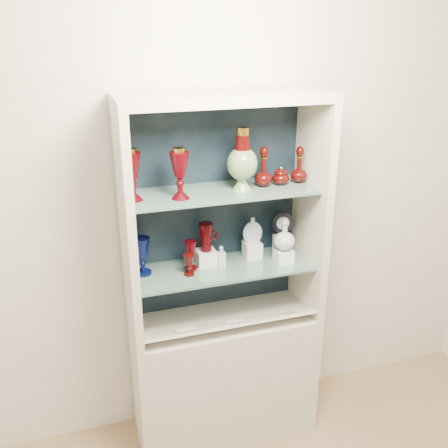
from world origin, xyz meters
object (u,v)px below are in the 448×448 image
object	(u,v)px
ruby_decanter_b	(299,164)
flat_flask	(253,230)
cobalt_goblet	(142,256)
ruby_goblet_small	(189,265)
ruby_pitcher	(206,237)
lidded_bowl	(281,175)
pedestal_lamp_right	(180,174)
ruby_decanter_a	(264,164)
cameo_medallion	(283,224)
enamel_urn	(242,159)
clear_square_bottle	(221,256)
clear_round_decanter	(285,235)
pedestal_lamp_left	(132,175)
ruby_goblet_tall	(191,255)

from	to	relation	value
ruby_decanter_b	flat_flask	distance (m)	0.43
cobalt_goblet	flat_flask	bearing A→B (deg)	1.44
ruby_goblet_small	ruby_pitcher	world-z (taller)	ruby_pitcher
lidded_bowl	pedestal_lamp_right	bearing A→B (deg)	-173.42
ruby_decanter_a	flat_flask	size ratio (longest dim) A/B	1.56
cobalt_goblet	flat_flask	xyz separation A→B (m)	(0.60, 0.01, 0.06)
ruby_goblet_small	cameo_medallion	distance (m)	0.58
enamel_urn	clear_square_bottle	xyz separation A→B (m)	(-0.10, 0.03, -0.52)
ruby_decanter_a	cameo_medallion	size ratio (longest dim) A/B	1.62
clear_round_decanter	cameo_medallion	world-z (taller)	cameo_medallion
cobalt_goblet	flat_flask	size ratio (longest dim) A/B	1.35
pedestal_lamp_right	cobalt_goblet	size ratio (longest dim) A/B	1.22
pedestal_lamp_right	lidded_bowl	size ratio (longest dim) A/B	2.44
pedestal_lamp_left	ruby_decanter_b	xyz separation A→B (m)	(0.86, 0.03, -0.02)
ruby_pitcher	ruby_decanter_b	bearing A→B (deg)	0.69
pedestal_lamp_left	enamel_urn	bearing A→B (deg)	-0.10
ruby_decanter_b	flat_flask	size ratio (longest dim) A/B	1.37
flat_flask	clear_round_decanter	world-z (taller)	clear_round_decanter
clear_square_bottle	cameo_medallion	xyz separation A→B (m)	(0.37, 0.06, 0.11)
ruby_goblet_tall	lidded_bowl	bearing A→B (deg)	-2.45
pedestal_lamp_right	lidded_bowl	xyz separation A→B (m)	(0.54, 0.06, -0.07)
pedestal_lamp_right	ruby_pitcher	bearing A→B (deg)	36.56
lidded_bowl	cameo_medallion	world-z (taller)	lidded_bowl
ruby_goblet_tall	clear_square_bottle	bearing A→B (deg)	-5.43
ruby_goblet_tall	ruby_goblet_small	distance (m)	0.07
pedestal_lamp_right	lidded_bowl	world-z (taller)	pedestal_lamp_right
ruby_pitcher	flat_flask	distance (m)	0.26
enamel_urn	pedestal_lamp_left	bearing A→B (deg)	179.90
cobalt_goblet	pedestal_lamp_right	bearing A→B (deg)	-29.28
pedestal_lamp_left	cameo_medallion	distance (m)	0.89
lidded_bowl	clear_round_decanter	size ratio (longest dim) A/B	0.59
pedestal_lamp_right	cobalt_goblet	xyz separation A→B (m)	(-0.18, 0.10, -0.44)
clear_square_bottle	pedestal_lamp_right	bearing A→B (deg)	-163.11
pedestal_lamp_left	ruby_pitcher	world-z (taller)	pedestal_lamp_left
pedestal_lamp_left	lidded_bowl	xyz separation A→B (m)	(0.75, 0.02, -0.07)
ruby_pitcher	clear_round_decanter	size ratio (longest dim) A/B	0.92
ruby_pitcher	clear_round_decanter	distance (m)	0.41
enamel_urn	ruby_goblet_small	bearing A→B (deg)	-176.72
ruby_pitcher	cameo_medallion	distance (m)	0.44
pedestal_lamp_right	flat_flask	size ratio (longest dim) A/B	1.65
ruby_goblet_tall	ruby_pitcher	world-z (taller)	ruby_pitcher
ruby_decanter_a	ruby_goblet_tall	bearing A→B (deg)	176.96
flat_flask	ruby_decanter_b	bearing A→B (deg)	-1.94
pedestal_lamp_right	flat_flask	world-z (taller)	pedestal_lamp_right
ruby_decanter_a	pedestal_lamp_right	bearing A→B (deg)	-172.03
clear_square_bottle	cameo_medallion	bearing A→B (deg)	9.91
pedestal_lamp_right	enamel_urn	bearing A→B (deg)	6.76
ruby_decanter_b	ruby_goblet_tall	world-z (taller)	ruby_decanter_b
ruby_decanter_b	clear_square_bottle	world-z (taller)	ruby_decanter_b
ruby_goblet_tall	flat_flask	xyz separation A→B (m)	(0.35, 0.04, 0.08)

